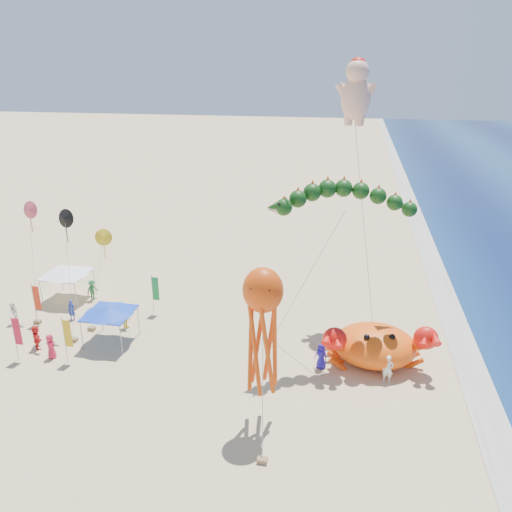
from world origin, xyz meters
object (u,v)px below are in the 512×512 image
(dragon_kite, at_px, (343,204))
(crab_inflatable, at_px, (375,345))
(octopus_kite, at_px, (263,321))
(canopy_white, at_px, (66,272))
(canopy_blue, at_px, (109,311))
(cherub_kite, at_px, (356,91))

(dragon_kite, bearing_deg, crab_inflatable, -18.12)
(dragon_kite, distance_m, octopus_kite, 9.33)
(canopy_white, bearing_deg, dragon_kite, -10.47)
(dragon_kite, bearing_deg, canopy_white, 169.53)
(canopy_white, bearing_deg, canopy_blue, -40.83)
(dragon_kite, xyz_separation_m, canopy_white, (-21.71, 4.01, -7.85))
(canopy_white, bearing_deg, crab_inflatable, -11.30)
(crab_inflatable, xyz_separation_m, octopus_kite, (-6.08, -6.64, 4.60))
(crab_inflatable, height_order, canopy_white, crab_inflatable)
(crab_inflatable, bearing_deg, canopy_white, 168.70)
(crab_inflatable, height_order, octopus_kite, octopus_kite)
(cherub_kite, bearing_deg, crab_inflatable, -73.45)
(dragon_kite, relative_size, canopy_white, 3.18)
(dragon_kite, height_order, canopy_white, dragon_kite)
(crab_inflatable, height_order, cherub_kite, cherub_kite)
(crab_inflatable, relative_size, octopus_kite, 0.80)
(crab_inflatable, distance_m, dragon_kite, 9.32)
(dragon_kite, bearing_deg, octopus_kite, -115.19)
(dragon_kite, xyz_separation_m, cherub_kite, (0.29, 6.84, 6.10))
(cherub_kite, bearing_deg, canopy_white, -172.67)
(crab_inflatable, relative_size, cherub_kite, 0.38)
(crab_inflatable, xyz_separation_m, canopy_white, (-24.28, 4.85, 1.07))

